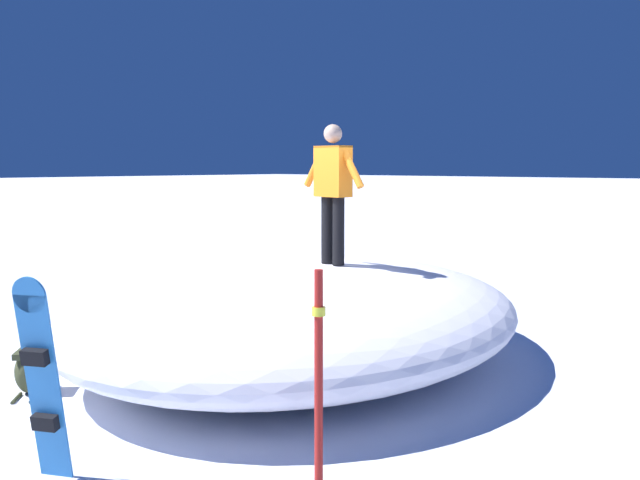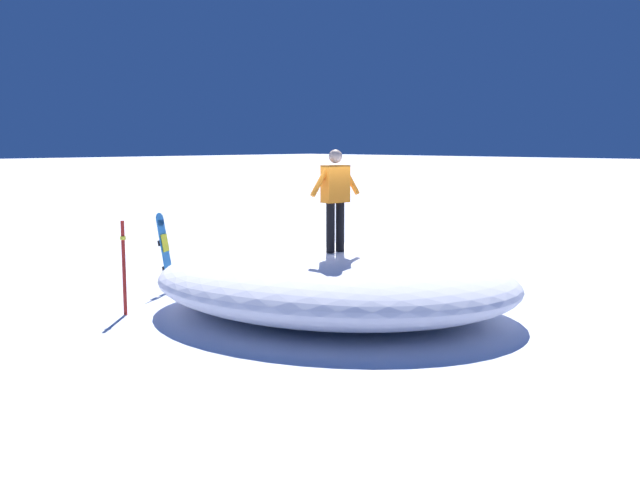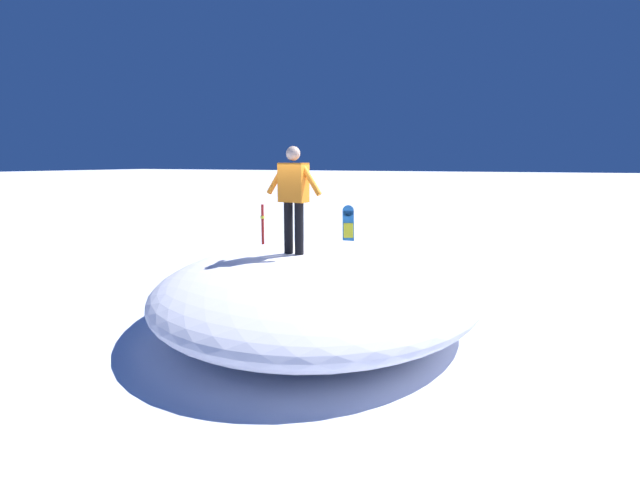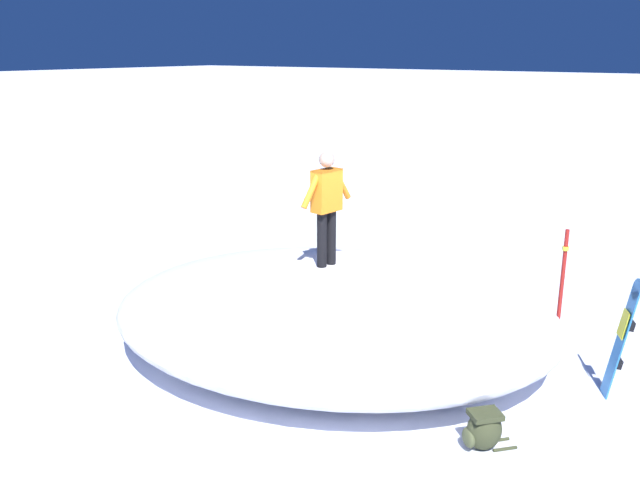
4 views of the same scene
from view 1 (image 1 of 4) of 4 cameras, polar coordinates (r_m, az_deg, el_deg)
name	(u,v)px [view 1 (image 1 of 4)]	position (r m, az deg, el deg)	size (l,w,h in m)	color
ground	(267,366)	(8.12, -4.34, -10.29)	(240.00, 240.00, 0.00)	white
snow_mound	(298,311)	(8.32, -1.82, -5.87)	(5.03, 6.28, 1.13)	white
snowboarder_standing	(333,185)	(8.18, 1.06, 4.56)	(1.01, 0.27, 1.65)	black
snowboard_primary_upright	(41,377)	(5.42, -21.93, -10.42)	(0.36, 0.35, 1.54)	#2672BF
backpack_near	(31,370)	(7.73, -22.64, -9.84)	(0.58, 0.56, 0.45)	#383D23
trail_marker_pole	(319,378)	(4.86, -0.11, -11.26)	(0.10, 0.10, 1.60)	#A51E19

